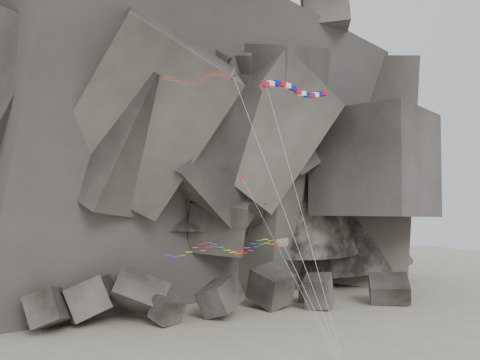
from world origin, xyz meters
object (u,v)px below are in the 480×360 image
object	(u,v)px
delta_kite	(196,78)
parafoil_kite	(223,247)
banner_kite	(297,91)
pennant_kite	(267,227)

from	to	relation	value
delta_kite	parafoil_kite	world-z (taller)	delta_kite
parafoil_kite	banner_kite	bearing A→B (deg)	27.07
banner_kite	pennant_kite	size ratio (longest dim) A/B	1.54
delta_kite	banner_kite	distance (m)	13.25
pennant_kite	delta_kite	bearing A→B (deg)	174.09
parafoil_kite	pennant_kite	distance (m)	6.48
pennant_kite	parafoil_kite	bearing A→B (deg)	-157.87
banner_kite	parafoil_kite	world-z (taller)	banner_kite
banner_kite	parafoil_kite	size ratio (longest dim) A/B	1.82
parafoil_kite	pennant_kite	xyz separation A→B (m)	(5.83, 2.09, 1.90)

